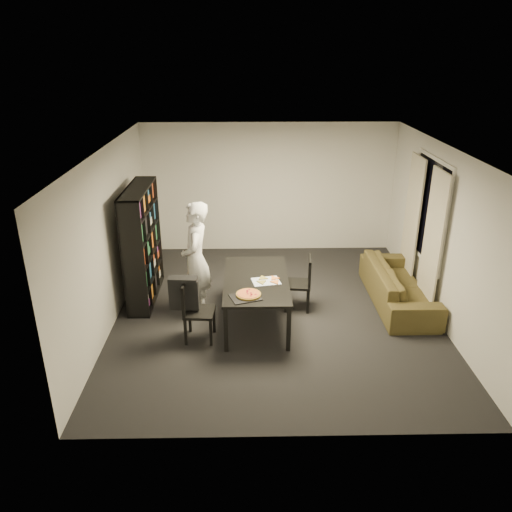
{
  "coord_description": "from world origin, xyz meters",
  "views": [
    {
      "loc": [
        -0.45,
        -6.99,
        3.92
      ],
      "look_at": [
        -0.32,
        -0.16,
        1.05
      ],
      "focal_mm": 35.0,
      "sensor_mm": 36.0,
      "label": 1
    }
  ],
  "objects_px": {
    "bookshelf": "(142,244)",
    "chair_right": "(303,280)",
    "person": "(196,259)",
    "dining_table": "(256,283)",
    "pepperoni_pizza": "(249,294)",
    "chair_left": "(193,307)",
    "sofa": "(399,285)",
    "baking_tray": "(245,297)"
  },
  "relations": [
    {
      "from": "bookshelf",
      "to": "person",
      "type": "distance_m",
      "value": 1.07
    },
    {
      "from": "pepperoni_pizza",
      "to": "chair_right",
      "type": "bearing_deg",
      "value": 47.83
    },
    {
      "from": "chair_right",
      "to": "pepperoni_pizza",
      "type": "xyz_separation_m",
      "value": [
        -0.87,
        -0.96,
        0.24
      ]
    },
    {
      "from": "bookshelf",
      "to": "sofa",
      "type": "height_order",
      "value": "bookshelf"
    },
    {
      "from": "chair_right",
      "to": "bookshelf",
      "type": "bearing_deg",
      "value": -92.99
    },
    {
      "from": "chair_left",
      "to": "baking_tray",
      "type": "height_order",
      "value": "chair_left"
    },
    {
      "from": "chair_left",
      "to": "baking_tray",
      "type": "bearing_deg",
      "value": -95.74
    },
    {
      "from": "bookshelf",
      "to": "baking_tray",
      "type": "relative_size",
      "value": 4.75
    },
    {
      "from": "chair_right",
      "to": "person",
      "type": "distance_m",
      "value": 1.73
    },
    {
      "from": "dining_table",
      "to": "sofa",
      "type": "relative_size",
      "value": 0.81
    },
    {
      "from": "baking_tray",
      "to": "sofa",
      "type": "xyz_separation_m",
      "value": [
        2.52,
        1.18,
        -0.41
      ]
    },
    {
      "from": "sofa",
      "to": "person",
      "type": "bearing_deg",
      "value": 94.75
    },
    {
      "from": "chair_left",
      "to": "chair_right",
      "type": "relative_size",
      "value": 1.02
    },
    {
      "from": "dining_table",
      "to": "sofa",
      "type": "bearing_deg",
      "value": 13.87
    },
    {
      "from": "chair_left",
      "to": "pepperoni_pizza",
      "type": "bearing_deg",
      "value": -91.58
    },
    {
      "from": "person",
      "to": "sofa",
      "type": "bearing_deg",
      "value": 94.4
    },
    {
      "from": "chair_right",
      "to": "sofa",
      "type": "height_order",
      "value": "chair_right"
    },
    {
      "from": "bookshelf",
      "to": "chair_right",
      "type": "distance_m",
      "value": 2.67
    },
    {
      "from": "sofa",
      "to": "pepperoni_pizza",
      "type": "bearing_deg",
      "value": 114.55
    },
    {
      "from": "dining_table",
      "to": "pepperoni_pizza",
      "type": "height_order",
      "value": "pepperoni_pizza"
    },
    {
      "from": "sofa",
      "to": "baking_tray",
      "type": "bearing_deg",
      "value": 115.13
    },
    {
      "from": "chair_left",
      "to": "baking_tray",
      "type": "relative_size",
      "value": 2.26
    },
    {
      "from": "dining_table",
      "to": "person",
      "type": "relative_size",
      "value": 0.95
    },
    {
      "from": "bookshelf",
      "to": "pepperoni_pizza",
      "type": "xyz_separation_m",
      "value": [
        1.72,
        -1.41,
        -0.2
      ]
    },
    {
      "from": "person",
      "to": "baking_tray",
      "type": "relative_size",
      "value": 4.56
    },
    {
      "from": "bookshelf",
      "to": "person",
      "type": "bearing_deg",
      "value": -30.89
    },
    {
      "from": "chair_right",
      "to": "person",
      "type": "bearing_deg",
      "value": -79.65
    },
    {
      "from": "dining_table",
      "to": "baking_tray",
      "type": "height_order",
      "value": "baking_tray"
    },
    {
      "from": "bookshelf",
      "to": "pepperoni_pizza",
      "type": "relative_size",
      "value": 5.43
    },
    {
      "from": "chair_right",
      "to": "pepperoni_pizza",
      "type": "distance_m",
      "value": 1.32
    },
    {
      "from": "pepperoni_pizza",
      "to": "dining_table",
      "type": "bearing_deg",
      "value": 77.96
    },
    {
      "from": "baking_tray",
      "to": "sofa",
      "type": "height_order",
      "value": "baking_tray"
    },
    {
      "from": "bookshelf",
      "to": "dining_table",
      "type": "relative_size",
      "value": 1.1
    },
    {
      "from": "chair_left",
      "to": "chair_right",
      "type": "distance_m",
      "value": 1.88
    },
    {
      "from": "chair_right",
      "to": "baking_tray",
      "type": "relative_size",
      "value": 2.21
    },
    {
      "from": "bookshelf",
      "to": "chair_left",
      "type": "distance_m",
      "value": 1.68
    },
    {
      "from": "chair_right",
      "to": "pepperoni_pizza",
      "type": "bearing_deg",
      "value": -35.43
    },
    {
      "from": "bookshelf",
      "to": "chair_left",
      "type": "height_order",
      "value": "bookshelf"
    },
    {
      "from": "bookshelf",
      "to": "chair_right",
      "type": "bearing_deg",
      "value": -9.73
    },
    {
      "from": "baking_tray",
      "to": "person",
      "type": "bearing_deg",
      "value": 129.88
    },
    {
      "from": "person",
      "to": "bookshelf",
      "type": "bearing_deg",
      "value": -121.23
    },
    {
      "from": "chair_right",
      "to": "pepperoni_pizza",
      "type": "relative_size",
      "value": 2.53
    }
  ]
}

